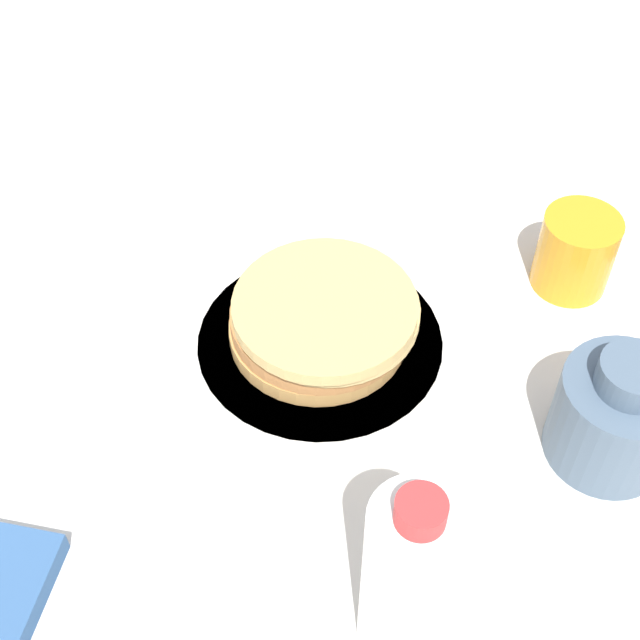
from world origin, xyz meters
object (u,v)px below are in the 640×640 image
at_px(plate, 320,343).
at_px(cream_jug, 617,415).
at_px(pancake_stack, 321,317).
at_px(water_bottle_mid, 409,580).
at_px(juice_glass, 575,252).

distance_m(plate, cream_jug, 0.27).
relative_size(pancake_stack, cream_jug, 1.54).
relative_size(cream_jug, water_bottle_mid, 0.60).
xyz_separation_m(plate, water_bottle_mid, (0.23, 0.17, 0.08)).
distance_m(plate, water_bottle_mid, 0.29).
xyz_separation_m(plate, pancake_stack, (-0.00, -0.00, 0.03)).
relative_size(juice_glass, cream_jug, 0.72).
xyz_separation_m(cream_jug, water_bottle_mid, (0.23, -0.10, 0.04)).
relative_size(juice_glass, water_bottle_mid, 0.43).
bearing_deg(plate, pancake_stack, -168.11).
distance_m(pancake_stack, juice_glass, 0.26).
distance_m(plate, pancake_stack, 0.03).
bearing_deg(water_bottle_mid, juice_glass, 176.77).
bearing_deg(pancake_stack, juice_glass, 133.32).
bearing_deg(pancake_stack, water_bottle_mid, 36.52).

